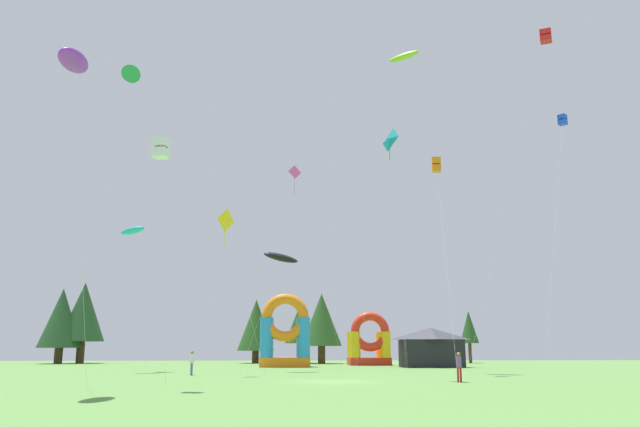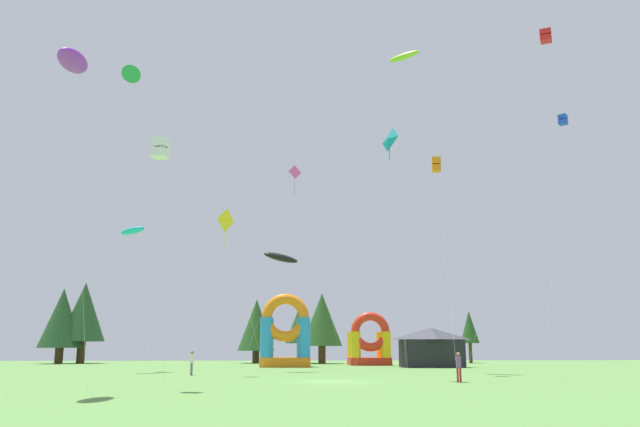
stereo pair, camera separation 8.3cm
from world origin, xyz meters
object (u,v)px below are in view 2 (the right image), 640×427
object	(u,v)px
kite_black_parafoil	(281,258)
inflatable_red_slide	(285,339)
kite_teal_diamond	(388,141)
kite_orange_box	(436,165)
kite_yellow_diamond	(224,222)
kite_white_box	(161,148)
kite_lime_parafoil	(404,57)
kite_pink_diamond	(295,175)
inflatable_blue_arch	(369,345)
person_near_camera	(459,364)
person_far_side	(192,361)
kite_blue_box	(563,120)
kite_green_delta	(129,77)
festival_tent	(431,347)
kite_red_box	(545,37)
kite_purple_parafoil	(73,61)
kite_cyan_parafoil	(133,231)

from	to	relation	value
kite_black_parafoil	inflatable_red_slide	distance (m)	14.14
kite_black_parafoil	kite_teal_diamond	size ratio (longest dim) A/B	0.62
kite_black_parafoil	kite_orange_box	xyz separation A→B (m)	(12.17, -6.77, 6.49)
kite_yellow_diamond	kite_orange_box	size ratio (longest dim) A/B	0.71
kite_white_box	kite_lime_parafoil	xyz separation A→B (m)	(17.15, 20.72, 15.72)
kite_black_parafoil	kite_orange_box	world-z (taller)	kite_orange_box
kite_pink_diamond	inflatable_blue_arch	bearing A→B (deg)	43.54
kite_pink_diamond	person_near_camera	xyz separation A→B (m)	(9.17, -26.99, -18.69)
person_far_side	inflatable_red_slide	distance (m)	20.58
kite_blue_box	kite_green_delta	size ratio (longest dim) A/B	0.97
kite_yellow_diamond	kite_lime_parafoil	xyz separation A→B (m)	(15.19, 5.95, 16.69)
kite_teal_diamond	inflatable_red_slide	bearing A→B (deg)	104.66
kite_orange_box	festival_tent	world-z (taller)	kite_orange_box
inflatable_red_slide	kite_yellow_diamond	bearing A→B (deg)	-103.40
kite_pink_diamond	kite_green_delta	xyz separation A→B (m)	(-16.42, -5.22, 8.24)
kite_red_box	inflatable_red_slide	world-z (taller)	kite_red_box
kite_blue_box	kite_lime_parafoil	xyz separation A→B (m)	(-21.08, -14.25, 0.37)
festival_tent	kite_purple_parafoil	bearing A→B (deg)	-125.29
kite_cyan_parafoil	inflatable_blue_arch	xyz separation A→B (m)	(22.41, 19.49, -9.34)
inflatable_blue_arch	kite_orange_box	bearing A→B (deg)	-85.04
kite_orange_box	festival_tent	size ratio (longest dim) A/B	2.80
kite_yellow_diamond	kite_red_box	bearing A→B (deg)	1.32
kite_pink_diamond	kite_teal_diamond	distance (m)	24.47
kite_blue_box	festival_tent	world-z (taller)	kite_blue_box
kite_blue_box	kite_green_delta	xyz separation A→B (m)	(-47.18, -8.11, 0.48)
kite_pink_diamond	kite_blue_box	world-z (taller)	kite_blue_box
kite_blue_box	inflatable_red_slide	size ratio (longest dim) A/B	3.82
inflatable_blue_arch	inflatable_red_slide	size ratio (longest dim) A/B	0.80
kite_red_box	kite_lime_parafoil	world-z (taller)	kite_lime_parafoil
kite_green_delta	person_far_side	size ratio (longest dim) A/B	16.55
kite_white_box	kite_yellow_diamond	bearing A→B (deg)	82.44
kite_blue_box	kite_yellow_diamond	distance (m)	44.61
kite_pink_diamond	inflatable_red_slide	bearing A→B (deg)	107.47
inflatable_red_slide	kite_lime_parafoil	bearing A→B (deg)	-52.95
kite_cyan_parafoil	person_far_side	size ratio (longest dim) A/B	6.90
kite_purple_parafoil	kite_yellow_diamond	size ratio (longest dim) A/B	1.36
kite_black_parafoil	kite_teal_diamond	bearing A→B (deg)	-61.66
kite_black_parafoil	kite_cyan_parafoil	distance (m)	12.63
kite_black_parafoil	person_far_side	size ratio (longest dim) A/B	5.86
kite_teal_diamond	kite_orange_box	distance (m)	8.29
person_near_camera	kite_teal_diamond	bearing A→B (deg)	-51.32
kite_orange_box	kite_red_box	distance (m)	14.86
festival_tent	person_far_side	bearing A→B (deg)	-141.20
kite_purple_parafoil	kite_yellow_diamond	bearing A→B (deg)	72.23
kite_purple_parafoil	kite_lime_parafoil	xyz separation A→B (m)	(20.90, 23.79, 12.39)
kite_green_delta	kite_orange_box	bearing A→B (deg)	-22.83
kite_black_parafoil	kite_red_box	size ratio (longest dim) A/B	0.37
kite_purple_parafoil	kite_lime_parafoil	distance (m)	34.00
kite_cyan_parafoil	festival_tent	size ratio (longest dim) A/B	2.03
kite_lime_parafoil	inflatable_blue_arch	world-z (taller)	kite_lime_parafoil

